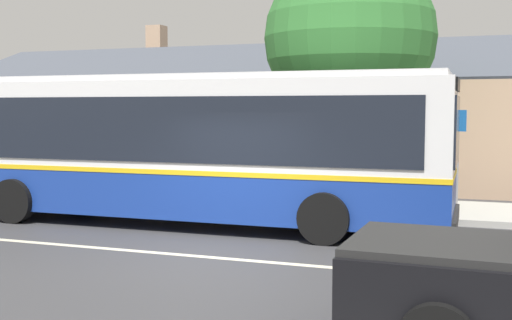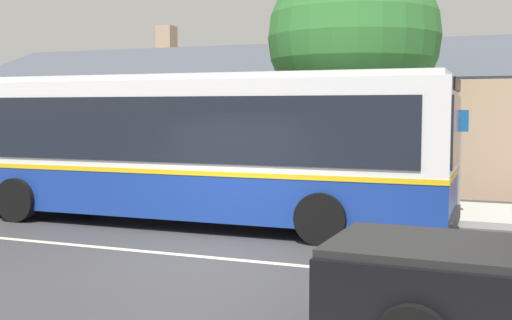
% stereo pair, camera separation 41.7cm
% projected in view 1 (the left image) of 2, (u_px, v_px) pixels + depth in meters
% --- Properties ---
extents(ground_plane, '(300.00, 300.00, 0.00)m').
position_uv_depth(ground_plane, '(205.00, 257.00, 11.13)').
color(ground_plane, '#38383A').
extents(sidewalk_far, '(60.00, 3.00, 0.15)m').
position_uv_depth(sidewalk_far, '(299.00, 204.00, 16.76)').
color(sidewalk_far, '#ADAAA3').
rests_on(sidewalk_far, ground).
extents(lane_divider_stripe, '(60.00, 0.16, 0.01)m').
position_uv_depth(lane_divider_stripe, '(205.00, 257.00, 11.13)').
color(lane_divider_stripe, beige).
rests_on(lane_divider_stripe, ground).
extents(community_building, '(27.38, 10.02, 6.13)m').
position_uv_depth(community_building, '(316.00, 128.00, 24.65)').
color(community_building, tan).
rests_on(community_building, ground).
extents(transit_bus, '(12.28, 2.86, 3.29)m').
position_uv_depth(transit_bus, '(173.00, 145.00, 14.40)').
color(transit_bus, navy).
rests_on(transit_bus, ground).
extents(bench_by_building, '(1.88, 0.51, 0.94)m').
position_uv_depth(bench_by_building, '(23.00, 175.00, 19.26)').
color(bench_by_building, '#4C4C4C').
rests_on(bench_by_building, sidewalk_far).
extents(bench_down_street, '(1.64, 0.51, 0.94)m').
position_uv_depth(bench_down_street, '(147.00, 180.00, 18.09)').
color(bench_down_street, '#4C4C4C').
rests_on(bench_down_street, sidewalk_far).
extents(street_tree_primary, '(4.57, 4.57, 6.74)m').
position_uv_depth(street_tree_primary, '(350.00, 38.00, 17.10)').
color(street_tree_primary, '#4C3828').
rests_on(street_tree_primary, ground).
extents(bus_stop_sign, '(0.36, 0.07, 2.40)m').
position_uv_depth(bus_stop_sign, '(457.00, 150.00, 14.37)').
color(bus_stop_sign, gray).
rests_on(bus_stop_sign, sidewalk_far).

